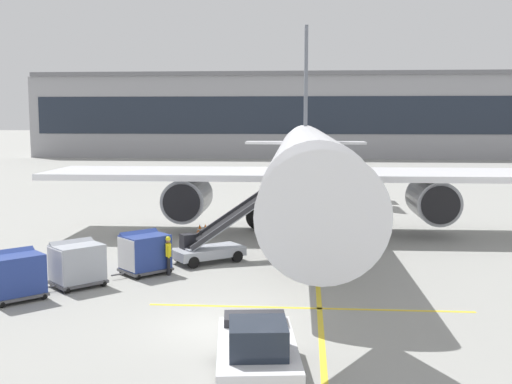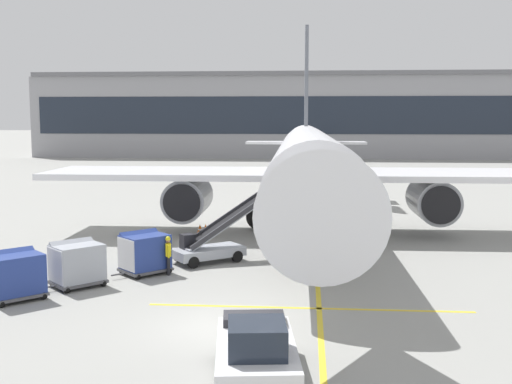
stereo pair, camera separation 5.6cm
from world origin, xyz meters
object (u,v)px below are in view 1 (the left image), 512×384
object	(u,v)px
pushback_tug	(257,351)
ground_crew_by_carts	(155,246)
parked_airplane	(309,166)
safety_cone_wingtip	(200,230)
belt_loader	(212,243)
ground_crew_by_loader	(168,253)
baggage_cart_second	(77,263)
baggage_cart_third	(15,274)
safety_cone_engine_keepout	(205,230)
baggage_cart_lead	(144,252)

from	to	relation	value
pushback_tug	ground_crew_by_carts	xyz separation A→B (m)	(-5.75, 12.42, 0.17)
parked_airplane	pushback_tug	world-z (taller)	parked_airplane
safety_cone_wingtip	belt_loader	bearing A→B (deg)	-75.19
ground_crew_by_loader	safety_cone_wingtip	size ratio (longest dim) A/B	2.48
parked_airplane	baggage_cart_second	xyz separation A→B (m)	(-9.62, -12.98, -3.07)
baggage_cart_second	baggage_cart_third	bearing A→B (deg)	-129.52
pushback_tug	safety_cone_wingtip	size ratio (longest dim) A/B	6.56
ground_crew_by_carts	safety_cone_engine_keepout	world-z (taller)	ground_crew_by_carts
baggage_cart_second	pushback_tug	size ratio (longest dim) A/B	0.55
baggage_cart_third	ground_crew_by_loader	world-z (taller)	baggage_cart_third
baggage_cart_second	baggage_cart_third	world-z (taller)	same
belt_loader	pushback_tug	distance (m)	14.17
baggage_cart_lead	baggage_cart_second	size ratio (longest dim) A/B	1.00
baggage_cart_second	ground_crew_by_carts	world-z (taller)	baggage_cart_second
baggage_cart_third	parked_airplane	bearing A→B (deg)	53.04
pushback_tug	safety_cone_engine_keepout	size ratio (longest dim) A/B	6.75
baggage_cart_second	safety_cone_wingtip	xyz separation A→B (m)	(3.22, 11.46, -0.66)
ground_crew_by_carts	baggage_cart_lead	bearing A→B (deg)	-98.19
belt_loader	pushback_tug	size ratio (longest dim) A/B	1.06
parked_airplane	safety_cone_engine_keepout	distance (m)	7.28
baggage_cart_lead	safety_cone_wingtip	size ratio (longest dim) A/B	3.62
pushback_tug	ground_crew_by_loader	xyz separation A→B (m)	(-4.82, 11.04, 0.17)
belt_loader	ground_crew_by_carts	xyz separation A→B (m)	(-2.50, -1.38, 0.09)
safety_cone_wingtip	baggage_cart_second	bearing A→B (deg)	-105.68
ground_crew_by_carts	pushback_tug	bearing A→B (deg)	-65.14
baggage_cart_lead	baggage_cart_second	distance (m)	3.24
baggage_cart_second	safety_cone_engine_keepout	bearing A→B (deg)	73.16
baggage_cart_second	ground_crew_by_loader	bearing A→B (deg)	33.23
baggage_cart_third	ground_crew_by_loader	xyz separation A→B (m)	(5.06, 4.25, -0.00)
parked_airplane	baggage_cart_second	bearing A→B (deg)	-126.54
baggage_cart_second	ground_crew_by_loader	xyz separation A→B (m)	(3.37, 2.20, -0.00)
parked_airplane	safety_cone_wingtip	xyz separation A→B (m)	(-6.40, -1.52, -3.73)
baggage_cart_lead	ground_crew_by_carts	world-z (taller)	baggage_cart_lead
belt_loader	ground_crew_by_carts	distance (m)	2.85
baggage_cart_third	ground_crew_by_carts	world-z (taller)	baggage_cart_third
safety_cone_engine_keepout	pushback_tug	bearing A→B (deg)	-77.16
ground_crew_by_loader	safety_cone_engine_keepout	xyz separation A→B (m)	(0.16, 9.43, -0.67)
ground_crew_by_carts	safety_cone_wingtip	size ratio (longest dim) A/B	2.48
baggage_cart_third	safety_cone_engine_keepout	bearing A→B (deg)	69.15
baggage_cart_third	pushback_tug	distance (m)	11.98
baggage_cart_second	ground_crew_by_carts	distance (m)	4.33
belt_loader	ground_crew_by_carts	size ratio (longest dim) A/B	2.79
baggage_cart_lead	ground_crew_by_loader	xyz separation A→B (m)	(1.11, -0.12, -0.00)
belt_loader	baggage_cart_third	size ratio (longest dim) A/B	1.91
safety_cone_engine_keepout	safety_cone_wingtip	distance (m)	0.36
baggage_cart_lead	pushback_tug	xyz separation A→B (m)	(5.93, -11.15, -0.17)
parked_airplane	belt_loader	distance (m)	9.81
ground_crew_by_carts	safety_cone_engine_keepout	distance (m)	8.16
ground_crew_by_carts	safety_cone_engine_keepout	xyz separation A→B (m)	(1.09, 8.06, -0.67)
pushback_tug	safety_cone_wingtip	world-z (taller)	pushback_tug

